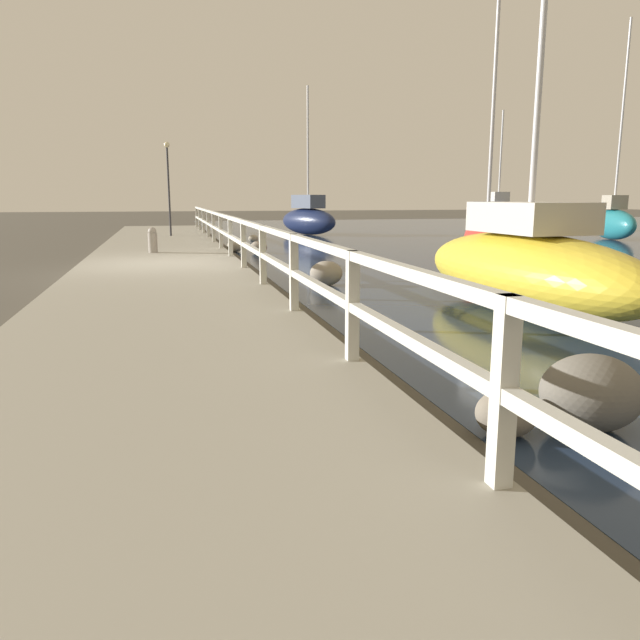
{
  "coord_description": "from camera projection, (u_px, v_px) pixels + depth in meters",
  "views": [
    {
      "loc": [
        0.07,
        -13.78,
        1.64
      ],
      "look_at": [
        2.57,
        -3.78,
        -0.4
      ],
      "focal_mm": 35.0,
      "sensor_mm": 36.0,
      "label": 1
    }
  ],
  "objects": [
    {
      "name": "boulder_upstream",
      "position": [
        326.0,
        273.0,
        11.66
      ],
      "size": [
        0.62,
        0.56,
        0.46
      ],
      "color": "gray",
      "rests_on": "ground"
    },
    {
      "name": "boulder_downstream",
      "position": [
        235.0,
        246.0,
        18.73
      ],
      "size": [
        0.48,
        0.43,
        0.36
      ],
      "color": "gray",
      "rests_on": "ground"
    },
    {
      "name": "sailboat_blue",
      "position": [
        498.0,
        215.0,
        30.86
      ],
      "size": [
        2.5,
        5.02,
        5.71
      ],
      "rotation": [
        0.0,
        0.0,
        -0.31
      ],
      "color": "#2D4C9E",
      "rests_on": "water_surface"
    },
    {
      "name": "dock_walkway",
      "position": [
        162.0,
        269.0,
        13.4
      ],
      "size": [
        3.44,
        36.0,
        0.24
      ],
      "color": "gray",
      "rests_on": "ground"
    },
    {
      "name": "boulder_water_edge",
      "position": [
        253.0,
        239.0,
        22.7
      ],
      "size": [
        0.37,
        0.33,
        0.27
      ],
      "color": "gray",
      "rests_on": "ground"
    },
    {
      "name": "boulder_near_dock",
      "position": [
        591.0,
        393.0,
        4.42
      ],
      "size": [
        0.73,
        0.66,
        0.55
      ],
      "color": "#666056",
      "rests_on": "ground"
    },
    {
      "name": "sailboat_teal",
      "position": [
        613.0,
        221.0,
        24.06
      ],
      "size": [
        1.64,
        3.37,
        8.04
      ],
      "rotation": [
        0.0,
        0.0,
        -0.23
      ],
      "color": "#1E707A",
      "rests_on": "water_surface"
    },
    {
      "name": "dock_lamp",
      "position": [
        168.0,
        176.0,
        22.31
      ],
      "size": [
        0.2,
        0.2,
        3.31
      ],
      "color": "#2D2D33",
      "rests_on": "dock_walkway"
    },
    {
      "name": "boulder_mid_strip",
      "position": [
        506.0,
        413.0,
        4.32
      ],
      "size": [
        0.44,
        0.39,
        0.33
      ],
      "color": "slate",
      "rests_on": "ground"
    },
    {
      "name": "railing",
      "position": [
        236.0,
        232.0,
        13.63
      ],
      "size": [
        0.1,
        32.5,
        0.95
      ],
      "color": "beige",
      "rests_on": "dock_walkway"
    },
    {
      "name": "ground_plane",
      "position": [
        162.0,
        274.0,
        13.42
      ],
      "size": [
        120.0,
        120.0,
        0.0
      ],
      "primitive_type": "plane",
      "color": "#4C473D"
    },
    {
      "name": "sailboat_red",
      "position": [
        487.0,
        237.0,
        15.61
      ],
      "size": [
        2.77,
        4.43,
        6.62
      ],
      "rotation": [
        0.0,
        0.0,
        -0.42
      ],
      "color": "red",
      "rests_on": "water_surface"
    },
    {
      "name": "boulder_far_strip",
      "position": [
        259.0,
        247.0,
        18.2
      ],
      "size": [
        0.5,
        0.45,
        0.38
      ],
      "color": "gray",
      "rests_on": "ground"
    },
    {
      "name": "sailboat_navy",
      "position": [
        308.0,
        218.0,
        27.17
      ],
      "size": [
        2.44,
        3.82,
        6.21
      ],
      "rotation": [
        0.0,
        0.0,
        0.39
      ],
      "color": "#192347",
      "rests_on": "water_surface"
    },
    {
      "name": "sailboat_yellow",
      "position": [
        527.0,
        266.0,
        9.0
      ],
      "size": [
        1.72,
        5.1,
        7.38
      ],
      "rotation": [
        0.0,
        0.0,
        0.03
      ],
      "color": "gold",
      "rests_on": "water_surface"
    },
    {
      "name": "mooring_bollard",
      "position": [
        153.0,
        240.0,
        15.83
      ],
      "size": [
        0.23,
        0.23,
        0.64
      ],
      "color": "gray",
      "rests_on": "dock_walkway"
    }
  ]
}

